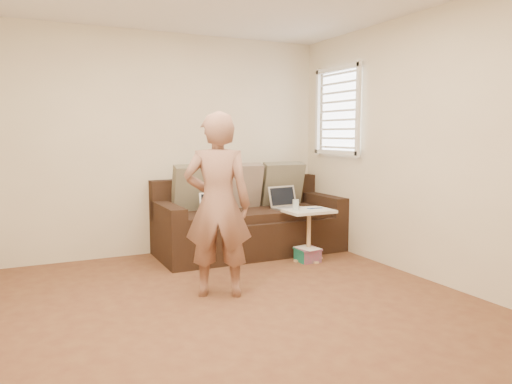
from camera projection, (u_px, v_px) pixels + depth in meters
floor at (242, 311)px, 3.96m from camera, size 4.50×4.50×0.00m
wall_back at (164, 144)px, 5.82m from camera, size 4.00×0.00×4.00m
wall_front at (491, 167)px, 1.79m from camera, size 4.00×0.00×4.00m
wall_right at (433, 147)px, 4.66m from camera, size 0.00×4.50×4.50m
window_blinds at (338, 111)px, 5.94m from camera, size 0.12×0.88×1.08m
sofa at (250, 218)px, 5.88m from camera, size 2.20×0.95×0.85m
pillow_left at (196, 188)px, 5.77m from camera, size 0.55×0.29×0.57m
pillow_mid at (240, 186)px, 5.99m from camera, size 0.55×0.27×0.57m
pillow_right at (282, 184)px, 6.27m from camera, size 0.55×0.28×0.57m
laptop_silver at (290, 209)px, 5.93m from camera, size 0.42×0.33×0.26m
laptop_white at (218, 214)px, 5.54m from camera, size 0.34×0.25×0.24m
person at (218, 205)px, 4.27m from camera, size 0.70×0.61×1.62m
side_table at (309, 235)px, 5.53m from camera, size 0.53×0.37×0.58m
drinking_glass at (296, 205)px, 5.46m from camera, size 0.07×0.07×0.12m
scissors at (315, 208)px, 5.54m from camera, size 0.20×0.13×0.02m
paper_on_table at (314, 208)px, 5.58m from camera, size 0.25×0.33×0.00m
striped_box at (308, 255)px, 5.50m from camera, size 0.25×0.25×0.16m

